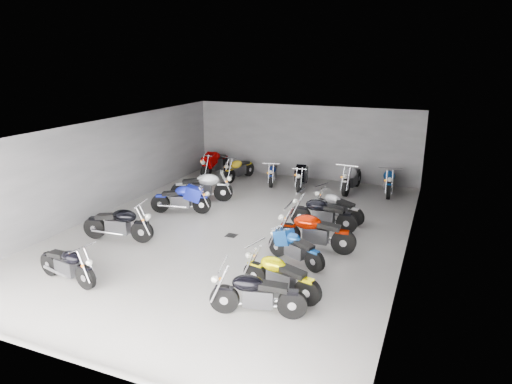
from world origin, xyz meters
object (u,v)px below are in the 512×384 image
(motorcycle_right_b, at_px, (280,275))
(motorcycle_right_d, at_px, (315,232))
(motorcycle_left_e, at_px, (182,199))
(motorcycle_right_a, at_px, (257,294))
(motorcycle_right_c, at_px, (295,247))
(motorcycle_right_f, at_px, (337,207))
(motorcycle_back_d, at_px, (302,175))
(motorcycle_left_a, at_px, (67,264))
(motorcycle_left_f, at_px, (202,187))
(motorcycle_back_f, at_px, (389,181))
(motorcycle_left_c, at_px, (119,224))
(motorcycle_right_e, at_px, (323,214))
(motorcycle_back_a, at_px, (215,163))
(motorcycle_back_c, at_px, (273,173))
(motorcycle_back_e, at_px, (352,178))
(motorcycle_back_b, at_px, (239,169))
(drain_grate, at_px, (231,235))

(motorcycle_right_b, xyz_separation_m, motorcycle_right_d, (0.04, 2.76, 0.05))
(motorcycle_left_e, relative_size, motorcycle_right_a, 1.01)
(motorcycle_left_e, xyz_separation_m, motorcycle_right_c, (4.85, -2.33, -0.06))
(motorcycle_right_f, relative_size, motorcycle_back_d, 0.86)
(motorcycle_left_a, height_order, motorcycle_right_a, motorcycle_right_a)
(motorcycle_left_e, distance_m, motorcycle_right_c, 5.38)
(motorcycle_left_e, distance_m, motorcycle_left_f, 1.46)
(motorcycle_left_f, xyz_separation_m, motorcycle_back_f, (6.30, 3.64, -0.03))
(motorcycle_left_a, bearing_deg, motorcycle_back_f, 158.94)
(motorcycle_right_b, height_order, motorcycle_back_f, motorcycle_back_f)
(motorcycle_left_a, bearing_deg, motorcycle_right_d, 139.15)
(motorcycle_left_a, bearing_deg, motorcycle_back_d, 173.80)
(motorcycle_left_c, distance_m, motorcycle_back_f, 10.40)
(motorcycle_right_e, distance_m, motorcycle_back_a, 7.83)
(motorcycle_right_a, relative_size, motorcycle_back_d, 0.93)
(motorcycle_right_c, bearing_deg, motorcycle_back_c, 48.59)
(motorcycle_back_a, height_order, motorcycle_back_d, motorcycle_back_a)
(motorcycle_back_f, bearing_deg, motorcycle_right_c, 70.94)
(motorcycle_back_e, height_order, motorcycle_back_f, motorcycle_back_e)
(motorcycle_left_a, xyz_separation_m, motorcycle_back_a, (-1.46, 10.50, 0.10))
(motorcycle_left_c, relative_size, motorcycle_back_c, 1.17)
(motorcycle_back_b, bearing_deg, motorcycle_right_d, 141.71)
(motorcycle_right_e, height_order, motorcycle_back_b, motorcycle_right_e)
(motorcycle_back_a, distance_m, motorcycle_back_d, 4.30)
(motorcycle_right_d, bearing_deg, drain_grate, 86.73)
(motorcycle_right_e, distance_m, motorcycle_right_f, 0.99)
(motorcycle_right_d, bearing_deg, motorcycle_left_c, 103.50)
(motorcycle_left_c, distance_m, motorcycle_right_e, 6.19)
(motorcycle_left_c, bearing_deg, motorcycle_back_d, 145.13)
(drain_grate, bearing_deg, motorcycle_right_b, -47.63)
(motorcycle_right_a, distance_m, motorcycle_back_c, 10.32)
(drain_grate, xyz_separation_m, motorcycle_back_d, (0.45, 5.84, 0.52))
(motorcycle_right_c, xyz_separation_m, motorcycle_back_d, (-1.91, 6.93, 0.08))
(motorcycle_left_a, height_order, motorcycle_left_f, motorcycle_left_f)
(motorcycle_left_c, height_order, motorcycle_back_a, motorcycle_back_a)
(motorcycle_right_b, relative_size, motorcycle_back_c, 1.09)
(motorcycle_right_c, xyz_separation_m, motorcycle_back_e, (0.06, 7.20, 0.10))
(motorcycle_right_a, bearing_deg, motorcycle_left_f, 22.76)
(motorcycle_right_f, height_order, motorcycle_back_b, motorcycle_back_b)
(motorcycle_left_c, distance_m, motorcycle_back_d, 8.15)
(motorcycle_back_c, bearing_deg, motorcycle_left_f, 50.64)
(motorcycle_back_a, bearing_deg, motorcycle_left_e, 107.65)
(motorcycle_left_e, bearing_deg, motorcycle_back_d, 129.43)
(motorcycle_left_a, relative_size, motorcycle_right_b, 0.96)
(motorcycle_back_c, bearing_deg, motorcycle_right_a, 94.65)
(motorcycle_right_d, bearing_deg, motorcycle_right_e, 4.78)
(motorcycle_right_b, distance_m, motorcycle_back_d, 8.90)
(motorcycle_left_f, relative_size, motorcycle_right_f, 1.18)
(motorcycle_left_f, distance_m, motorcycle_right_d, 5.77)
(motorcycle_left_e, relative_size, motorcycle_back_c, 1.11)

